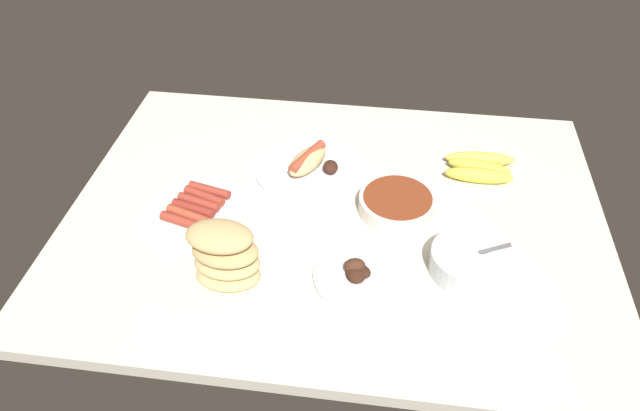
# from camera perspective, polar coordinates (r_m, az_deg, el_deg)

# --- Properties ---
(ground_plane) EXTENTS (1.20, 0.90, 0.03)m
(ground_plane) POSITION_cam_1_polar(r_m,az_deg,el_deg) (1.34, 1.51, -1.03)
(ground_plane) COLOR silver
(bowl_chili) EXTENTS (0.17, 0.17, 0.04)m
(bowl_chili) POSITION_cam_1_polar(r_m,az_deg,el_deg) (1.33, 7.47, 0.21)
(bowl_chili) COLOR white
(bowl_chili) RESTS_ON ground_plane
(plate_hotdog_assembled) EXTENTS (0.26, 0.26, 0.06)m
(plate_hotdog_assembled) POSITION_cam_1_polar(r_m,az_deg,el_deg) (1.43, -1.13, 3.87)
(plate_hotdog_assembled) COLOR white
(plate_hotdog_assembled) RESTS_ON ground_plane
(bowl_coleslaw) EXTENTS (0.15, 0.15, 0.15)m
(bowl_coleslaw) POSITION_cam_1_polar(r_m,az_deg,el_deg) (1.22, 14.09, -5.21)
(bowl_coleslaw) COLOR silver
(bowl_coleslaw) RESTS_ON ground_plane
(plate_sausages) EXTENTS (0.22, 0.22, 0.03)m
(plate_sausages) POSITION_cam_1_polar(r_m,az_deg,el_deg) (1.35, -11.85, -0.28)
(plate_sausages) COLOR white
(plate_sausages) RESTS_ON ground_plane
(banana_bunch) EXTENTS (0.17, 0.11, 0.04)m
(banana_bunch) POSITION_cam_1_polar(r_m,az_deg,el_deg) (1.48, 15.18, 3.61)
(banana_bunch) COLOR gold
(banana_bunch) RESTS_ON ground_plane
(bread_stack) EXTENTS (0.14, 0.10, 0.14)m
(bread_stack) POSITION_cam_1_polar(r_m,az_deg,el_deg) (1.14, -9.18, -4.88)
(bread_stack) COLOR #DBB77A
(bread_stack) RESTS_ON ground_plane
(plate_grilled_meat) EXTENTS (0.18, 0.18, 0.04)m
(plate_grilled_meat) POSITION_cam_1_polar(r_m,az_deg,el_deg) (1.18, 3.69, -6.73)
(plate_grilled_meat) COLOR white
(plate_grilled_meat) RESTS_ON ground_plane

